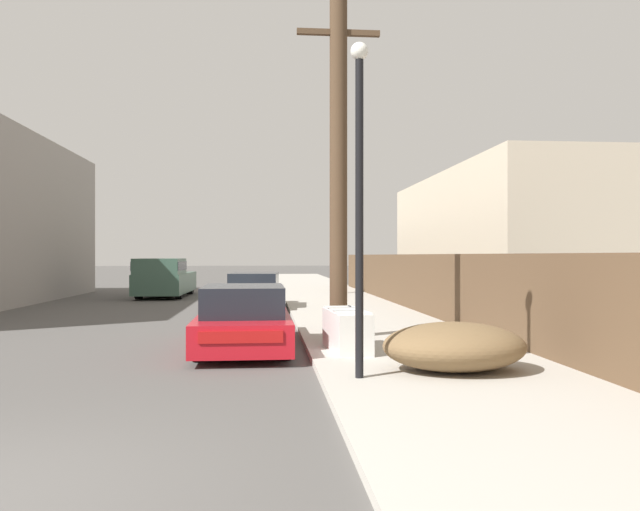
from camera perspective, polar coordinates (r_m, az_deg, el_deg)
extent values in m
cube|color=#ADA89E|center=(28.65, 0.79, -3.67)|extent=(4.20, 63.00, 0.12)
cube|color=silver|center=(11.78, 2.45, -6.87)|extent=(0.75, 1.83, 0.74)
cube|color=white|center=(11.74, 2.45, -5.00)|extent=(0.72, 1.75, 0.03)
cube|color=#333335|center=(12.31, 2.71, -4.64)|extent=(0.04, 0.20, 0.02)
cube|color=gray|center=(12.01, 2.18, -4.80)|extent=(0.64, 0.12, 0.01)
cube|color=gray|center=(11.47, 2.73, -5.03)|extent=(0.64, 0.12, 0.01)
cube|color=red|center=(12.86, -6.96, -6.53)|extent=(1.85, 4.64, 0.58)
cube|color=black|center=(12.39, -7.00, -4.09)|extent=(1.58, 2.23, 0.58)
cube|color=#B21414|center=(10.54, -7.25, -7.42)|extent=(1.41, 0.04, 0.20)
cylinder|color=black|center=(14.33, -9.98, -6.29)|extent=(0.21, 0.66, 0.66)
cylinder|color=black|center=(14.30, -3.66, -6.30)|extent=(0.21, 0.66, 0.66)
cylinder|color=black|center=(11.50, -11.07, -7.85)|extent=(0.21, 0.66, 0.66)
cylinder|color=black|center=(11.46, -3.16, -7.88)|extent=(0.21, 0.66, 0.66)
cube|color=gray|center=(22.02, -5.98, -3.73)|extent=(2.13, 4.27, 0.65)
cube|color=black|center=(21.82, -6.02, -2.25)|extent=(1.75, 2.43, 0.51)
cube|color=#B21414|center=(19.93, -6.48, -3.80)|extent=(1.45, 0.12, 0.23)
cylinder|color=black|center=(23.39, -7.71, -3.88)|extent=(0.24, 0.64, 0.63)
cylinder|color=black|center=(23.26, -3.73, -3.90)|extent=(0.24, 0.64, 0.63)
cylinder|color=black|center=(20.83, -8.50, -4.36)|extent=(0.24, 0.64, 0.63)
cylinder|color=black|center=(20.69, -4.03, -4.39)|extent=(0.24, 0.64, 0.63)
cube|color=#385647|center=(29.61, -13.88, -2.43)|extent=(2.13, 5.78, 0.89)
cube|color=#385647|center=(28.03, -14.43, -0.96)|extent=(1.96, 2.62, 0.68)
cube|color=black|center=(28.03, -14.43, -0.92)|extent=(2.00, 2.57, 0.37)
cylinder|color=black|center=(27.73, -12.75, -3.11)|extent=(0.27, 0.78, 0.78)
cylinder|color=black|center=(28.04, -16.23, -3.08)|extent=(0.27, 0.78, 0.78)
cylinder|color=black|center=(31.26, -11.77, -2.76)|extent=(0.27, 0.78, 0.78)
cylinder|color=black|center=(31.53, -14.87, -2.74)|extent=(0.27, 0.78, 0.78)
cylinder|color=#4C3826|center=(13.57, 1.70, 7.97)|extent=(0.38, 0.38, 7.32)
cube|color=#4C3826|center=(14.28, 1.70, 19.69)|extent=(1.80, 0.12, 0.12)
cylinder|color=black|center=(9.09, 3.62, 3.36)|extent=(0.12, 0.12, 4.62)
sphere|color=white|center=(9.55, 3.62, 18.14)|extent=(0.26, 0.26, 0.26)
ellipsoid|color=brown|center=(9.93, 12.16, -8.13)|extent=(2.22, 1.75, 0.75)
cube|color=brown|center=(20.28, 8.83, -2.45)|extent=(0.08, 32.21, 1.82)
cube|color=beige|center=(26.51, 16.84, 1.50)|extent=(6.00, 14.83, 5.18)
cylinder|color=#282D42|center=(29.46, 1.42, -2.64)|extent=(0.28, 0.28, 0.83)
cylinder|color=#2D5193|center=(29.43, 1.42, -1.20)|extent=(0.34, 0.34, 0.66)
sphere|color=#8C664C|center=(29.43, 1.42, -0.31)|extent=(0.25, 0.25, 0.25)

